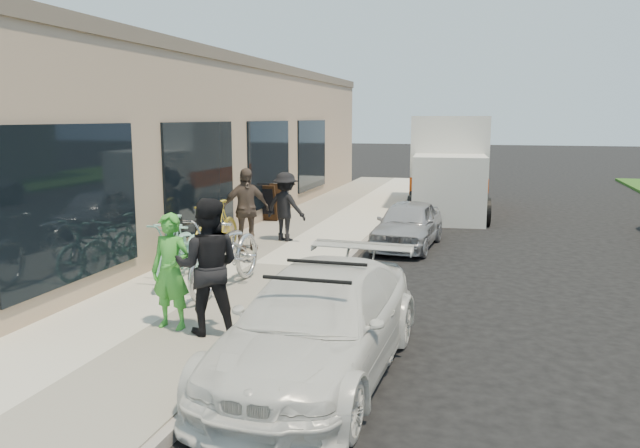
# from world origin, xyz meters

# --- Properties ---
(ground) EXTENTS (120.00, 120.00, 0.00)m
(ground) POSITION_xyz_m (0.00, 0.00, 0.00)
(ground) COLOR black
(ground) RESTS_ON ground
(sidewalk) EXTENTS (3.00, 34.00, 0.15)m
(sidewalk) POSITION_xyz_m (-2.00, 3.00, 0.07)
(sidewalk) COLOR beige
(sidewalk) RESTS_ON ground
(curb) EXTENTS (0.12, 34.00, 0.13)m
(curb) POSITION_xyz_m (-0.45, 3.00, 0.07)
(curb) COLOR gray
(curb) RESTS_ON ground
(storefront) EXTENTS (3.60, 20.00, 4.22)m
(storefront) POSITION_xyz_m (-5.24, 7.99, 2.12)
(storefront) COLOR tan
(storefront) RESTS_ON ground
(bike_rack) EXTENTS (0.23, 0.54, 0.80)m
(bike_rack) POSITION_xyz_m (-3.06, 2.48, 0.64)
(bike_rack) COLOR black
(bike_rack) RESTS_ON sidewalk
(sandwich_board) EXTENTS (0.59, 0.60, 0.93)m
(sandwich_board) POSITION_xyz_m (-3.39, 7.60, 0.63)
(sandwich_board) COLOR #311B0D
(sandwich_board) RESTS_ON sidewalk
(sedan_white) EXTENTS (1.81, 4.08, 1.20)m
(sedan_white) POSITION_xyz_m (0.43, -1.22, 0.58)
(sedan_white) COLOR white
(sedan_white) RESTS_ON ground
(sedan_silver) EXTENTS (1.41, 3.06, 1.01)m
(sedan_silver) POSITION_xyz_m (0.45, 5.90, 0.51)
(sedan_silver) COLOR #AAAAAF
(sedan_silver) RESTS_ON ground
(moving_truck) EXTENTS (2.59, 5.90, 2.83)m
(moving_truck) POSITION_xyz_m (0.89, 11.78, 1.26)
(moving_truck) COLOR silver
(moving_truck) RESTS_ON ground
(tandem_bike) EXTENTS (0.89, 2.27, 1.17)m
(tandem_bike) POSITION_xyz_m (-1.72, 1.22, 0.74)
(tandem_bike) COLOR silver
(tandem_bike) RESTS_ON sidewalk
(woman_rider) EXTENTS (0.56, 0.39, 1.47)m
(woman_rider) POSITION_xyz_m (-1.67, -0.60, 0.88)
(woman_rider) COLOR green
(woman_rider) RESTS_ON sidewalk
(man_standing) EXTENTS (0.96, 0.84, 1.68)m
(man_standing) POSITION_xyz_m (-1.14, -0.65, 0.99)
(man_standing) COLOR black
(man_standing) RESTS_ON sidewalk
(cruiser_bike_a) EXTENTS (0.85, 1.73, 1.00)m
(cruiser_bike_a) POSITION_xyz_m (-2.92, 1.77, 0.65)
(cruiser_bike_a) COLOR #8BD0BB
(cruiser_bike_a) RESTS_ON sidewalk
(cruiser_bike_b) EXTENTS (0.89, 1.97, 1.00)m
(cruiser_bike_b) POSITION_xyz_m (-2.68, 1.54, 0.65)
(cruiser_bike_b) COLOR #8BD0BB
(cruiser_bike_b) RESTS_ON sidewalk
(cruiser_bike_c) EXTENTS (0.59, 1.78, 1.06)m
(cruiser_bike_c) POSITION_xyz_m (-2.90, 3.39, 0.68)
(cruiser_bike_c) COLOR gold
(cruiser_bike_c) RESTS_ON sidewalk
(bystander_a) EXTENTS (1.08, 0.80, 1.48)m
(bystander_a) POSITION_xyz_m (-2.10, 5.18, 0.89)
(bystander_a) COLOR black
(bystander_a) RESTS_ON sidewalk
(bystander_b) EXTENTS (1.01, 0.92, 1.65)m
(bystander_b) POSITION_xyz_m (-2.57, 4.08, 0.98)
(bystander_b) COLOR brown
(bystander_b) RESTS_ON sidewalk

